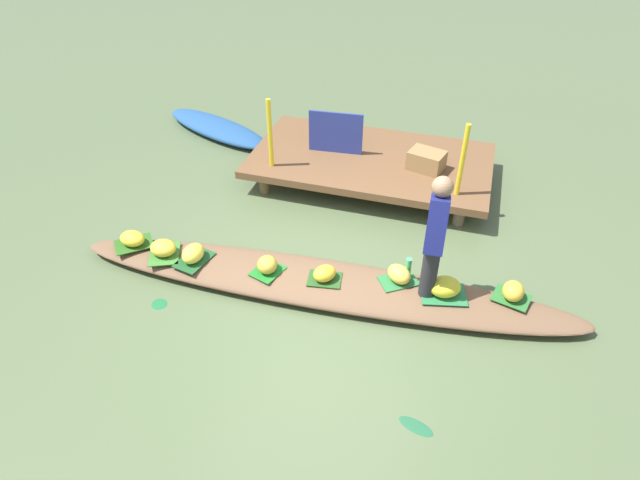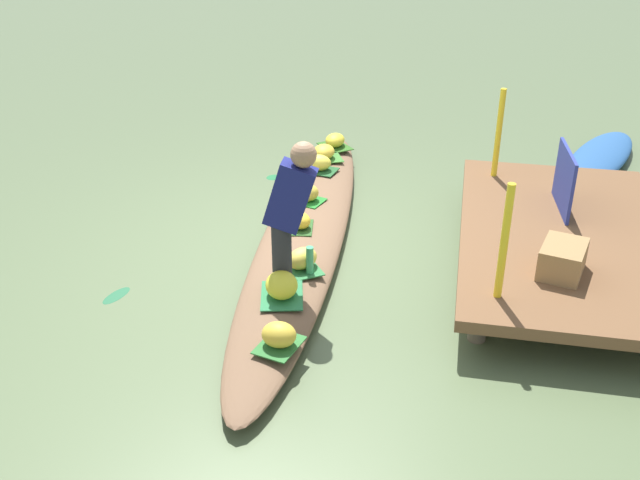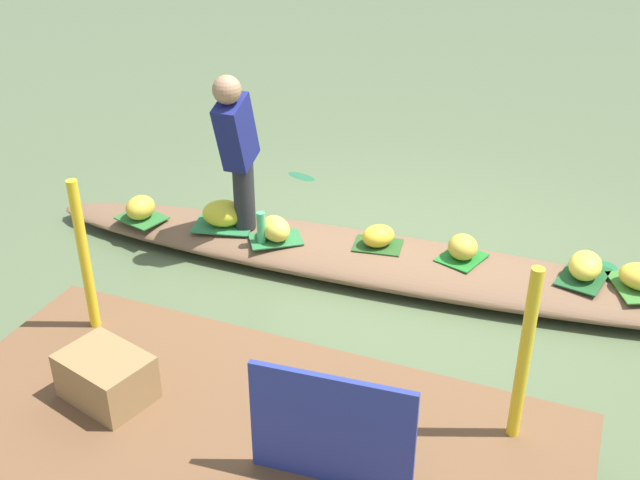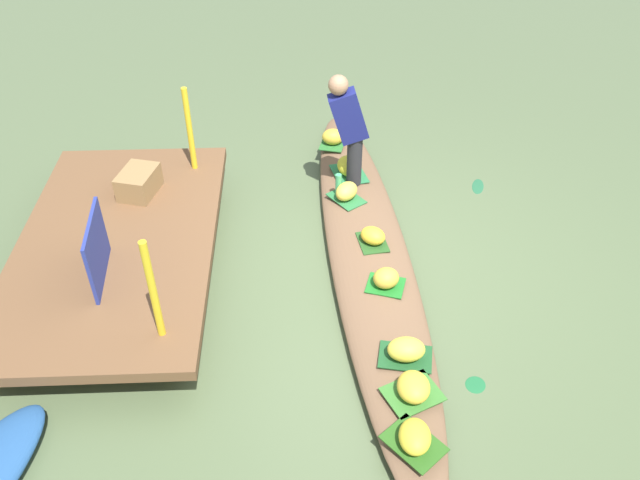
{
  "view_description": "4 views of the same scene",
  "coord_description": "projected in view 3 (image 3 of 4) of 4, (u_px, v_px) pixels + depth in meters",
  "views": [
    {
      "loc": [
        1.23,
        -4.09,
        3.93
      ],
      "look_at": [
        -0.09,
        0.25,
        0.46
      ],
      "focal_mm": 30.58,
      "sensor_mm": 36.0,
      "label": 1
    },
    {
      "loc": [
        6.06,
        1.36,
        3.29
      ],
      "look_at": [
        0.44,
        0.24,
        0.29
      ],
      "focal_mm": 41.22,
      "sensor_mm": 36.0,
      "label": 2
    },
    {
      "loc": [
        -1.39,
        4.66,
        2.94
      ],
      "look_at": [
        0.25,
        0.6,
        0.52
      ],
      "focal_mm": 43.04,
      "sensor_mm": 36.0,
      "label": 3
    },
    {
      "loc": [
        -4.77,
        0.67,
        4.13
      ],
      "look_at": [
        -0.02,
        0.47,
        0.29
      ],
      "focal_mm": 36.71,
      "sensor_mm": 36.0,
      "label": 4
    }
  ],
  "objects": [
    {
      "name": "canal_water",
      "position": [
        382.0,
        272.0,
        5.66
      ],
      "size": [
        40.0,
        40.0,
        0.0
      ],
      "primitive_type": "plane",
      "color": "#556642",
      "rests_on": "ground"
    },
    {
      "name": "dock_platform",
      "position": [
        232.0,
        458.0,
        3.6
      ],
      "size": [
        3.2,
        1.8,
        0.36
      ],
      "color": "brown",
      "rests_on": "ground"
    },
    {
      "name": "vendor_boat",
      "position": [
        382.0,
        261.0,
        5.61
      ],
      "size": [
        5.47,
        1.05,
        0.19
      ],
      "primitive_type": "ellipsoid",
      "rotation": [
        0.0,
        0.0,
        0.05
      ],
      "color": "brown",
      "rests_on": "ground"
    },
    {
      "name": "leaf_mat_0",
      "position": [
        276.0,
        239.0,
        5.7
      ],
      "size": [
        0.46,
        0.43,
        0.01
      ],
      "primitive_type": "cube",
      "rotation": [
        0.0,
        0.0,
        0.61
      ],
      "color": "#2B723B",
      "rests_on": "vendor_boat"
    },
    {
      "name": "banana_bunch_0",
      "position": [
        275.0,
        229.0,
        5.65
      ],
      "size": [
        0.34,
        0.32,
        0.18
      ],
      "primitive_type": "ellipsoid",
      "rotation": [
        0.0,
        0.0,
        2.48
      ],
      "color": "yellow",
      "rests_on": "vendor_boat"
    },
    {
      "name": "leaf_mat_1",
      "position": [
        142.0,
        218.0,
        6.0
      ],
      "size": [
        0.41,
        0.35,
        0.01
      ],
      "primitive_type": "cube",
      "rotation": [
        0.0,
        0.0,
        2.88
      ],
      "color": "#2C6E2F",
      "rests_on": "vendor_boat"
    },
    {
      "name": "banana_bunch_1",
      "position": [
        140.0,
        208.0,
        5.96
      ],
      "size": [
        0.22,
        0.26,
        0.18
      ],
      "primitive_type": "ellipsoid",
      "rotation": [
        0.0,
        0.0,
        1.52
      ],
      "color": "gold",
      "rests_on": "vendor_boat"
    },
    {
      "name": "leaf_mat_2",
      "position": [
        378.0,
        245.0,
        5.62
      ],
      "size": [
        0.38,
        0.31,
        0.01
      ],
      "primitive_type": "cube",
      "rotation": [
        0.0,
        0.0,
        0.15
      ],
      "color": "#275320",
      "rests_on": "vendor_boat"
    },
    {
      "name": "banana_bunch_2",
      "position": [
        378.0,
        236.0,
        5.58
      ],
      "size": [
        0.31,
        0.32,
        0.16
      ],
      "primitive_type": "ellipsoid",
      "rotation": [
        0.0,
        0.0,
        4.03
      ],
      "color": "yellow",
      "rests_on": "vendor_boat"
    },
    {
      "name": "leaf_mat_3",
      "position": [
        639.0,
        287.0,
        5.12
      ],
      "size": [
        0.46,
        0.5,
        0.01
      ],
      "primitive_type": "cube",
      "rotation": [
        0.0,
        0.0,
        2.0
      ],
      "color": "#39772D",
      "rests_on": "vendor_boat"
    },
    {
      "name": "leaf_mat_4",
      "position": [
        462.0,
        258.0,
        5.46
      ],
      "size": [
        0.36,
        0.39,
        0.01
      ],
      "primitive_type": "cube",
      "rotation": [
        0.0,
        0.0,
        1.27
      ],
      "color": "#1F7626",
      "rests_on": "vendor_boat"
    },
    {
      "name": "banana_bunch_4",
      "position": [
        463.0,
        247.0,
        5.41
      ],
      "size": [
        0.27,
        0.29,
        0.18
      ],
      "primitive_type": "ellipsoid",
      "rotation": [
        0.0,
        0.0,
        5.04
      ],
      "color": "gold",
      "rests_on": "vendor_boat"
    },
    {
      "name": "leaf_mat_6",
      "position": [
        583.0,
        277.0,
        5.23
      ],
      "size": [
        0.36,
        0.46,
        0.01
      ],
      "primitive_type": "cube",
      "rotation": [
        0.0,
        0.0,
        1.37
      ],
      "color": "#1E5126",
      "rests_on": "vendor_boat"
    },
    {
      "name": "banana_bunch_6",
      "position": [
        585.0,
        265.0,
        5.19
      ],
      "size": [
        0.22,
        0.3,
        0.18
      ],
      "primitive_type": "ellipsoid",
      "rotation": [
        0.0,
        0.0,
        1.56
      ],
      "color": "yellow",
      "rests_on": "vendor_boat"
    },
    {
      "name": "leaf_mat_7",
      "position": [
        224.0,
        225.0,
        5.9
      ],
      "size": [
        0.51,
        0.42,
        0.01
      ],
      "primitive_type": "cube",
      "rotation": [
        0.0,
        0.0,
        0.23
      ],
      "color": "#297643",
      "rests_on": "vendor_boat"
    },
    {
      "name": "banana_bunch_7",
      "position": [
        223.0,
        213.0,
        5.85
      ],
      "size": [
        0.38,
        0.34,
        0.2
      ],
      "primitive_type": "ellipsoid",
      "rotation": [
        0.0,
        0.0,
        3.46
      ],
      "color": "yellow",
      "rests_on": "vendor_boat"
    },
    {
      "name": "vendor_person",
      "position": [
        237.0,
        145.0,
        5.48
      ],
      "size": [
        0.21,
        0.43,
        1.24
      ],
      "color": "#28282D",
      "rests_on": "vendor_boat"
    },
    {
      "name": "water_bottle",
      "position": [
        261.0,
        228.0,
        5.6
      ],
      "size": [
        0.06,
        0.06,
        0.25
      ],
      "primitive_type": "cylinder",
      "color": "#46AC6F",
      "rests_on": "vendor_boat"
    },
    {
      "name": "market_banner",
      "position": [
        331.0,
        430.0,
        3.27
      ],
      "size": [
        0.73,
        0.09,
        0.58
      ],
      "primitive_type": "cube",
      "rotation": [
        0.0,
        0.0,
        0.08
      ],
      "color": "navy",
      "rests_on": "dock_platform"
    },
    {
      "name": "railing_post_west",
      "position": [
        524.0,
        356.0,
        3.45
      ],
      "size": [
        0.06,
        0.06,
        0.92
      ],
      "primitive_type": "cylinder",
      "color": "yellow",
      "rests_on": "dock_platform"
    },
    {
      "name": "railing_post_east",
      "position": [
        84.0,
        256.0,
        4.23
      ],
      "size": [
        0.06,
        0.06,
        0.92
      ],
      "primitive_type": "cylinder",
      "color": "yellow",
      "rests_on": "dock_platform"
    },
    {
      "name": "produce_crate",
      "position": [
        106.0,
        377.0,
        3.84
      ],
      "size": [
        0.51,
        0.42,
        0.25
      ],
      "primitive_type": "cube",
      "rotation": [
        0.0,
        0.0,
        -0.26
      ],
      "color": "olive",
      "rests_on": "dock_platform"
    },
    {
      "name": "drifting_plant_0",
      "position": [
        302.0,
        176.0,
        7.16
      ],
      "size": [
        0.33,
        0.21,
        0.01
      ],
      "primitive_type": "ellipsoid",
      "rotation": [
        0.0,
        0.0,
        2.85
      ],
      "color": "#24603C",
      "rests_on": "ground"
    },
    {
      "name": "drifting_plant_1",
      "position": [
        606.0,
        266.0,
        5.72
      ],
      "size": [
        0.23,
        0.23,
        0.01
      ],
      "primitive_type": "ellipsoid",
      "rotation": [
        0.0,
        0.0,
        2.61
      ],
      "color": "#1F6737",
      "rests_on": "ground"
    }
  ]
}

